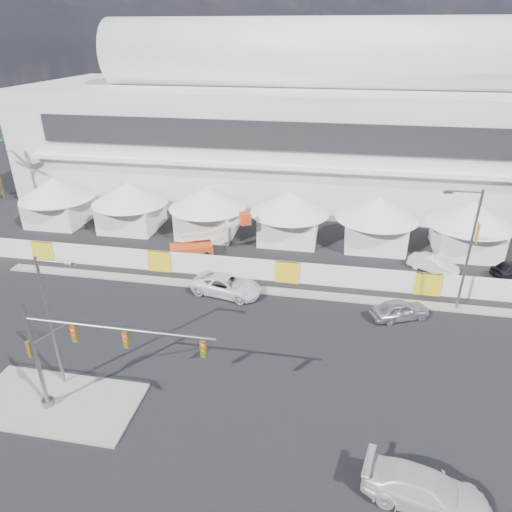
% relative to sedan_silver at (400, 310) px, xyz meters
% --- Properties ---
extents(ground, '(160.00, 160.00, 0.00)m').
position_rel_sedan_silver_xyz_m(ground, '(-15.35, -10.31, -0.77)').
color(ground, black).
rests_on(ground, ground).
extents(median_island, '(10.00, 5.00, 0.15)m').
position_rel_sedan_silver_xyz_m(median_island, '(-21.35, -13.31, -0.70)').
color(median_island, gray).
rests_on(median_island, ground).
extents(far_curb, '(80.00, 1.20, 0.12)m').
position_rel_sedan_silver_xyz_m(far_curb, '(4.65, 2.19, -0.71)').
color(far_curb, gray).
rests_on(far_curb, ground).
extents(stadium, '(80.00, 24.80, 21.98)m').
position_rel_sedan_silver_xyz_m(stadium, '(-6.64, 31.19, 8.67)').
color(stadium, silver).
rests_on(stadium, ground).
extents(tent_row, '(53.40, 8.40, 5.40)m').
position_rel_sedan_silver_xyz_m(tent_row, '(-14.85, 13.69, 2.37)').
color(tent_row, white).
rests_on(tent_row, ground).
extents(hoarding_fence, '(70.00, 0.25, 2.00)m').
position_rel_sedan_silver_xyz_m(hoarding_fence, '(-9.35, 4.19, 0.23)').
color(hoarding_fence, white).
rests_on(hoarding_fence, ground).
extents(sedan_silver, '(3.49, 4.90, 1.55)m').
position_rel_sedan_silver_xyz_m(sedan_silver, '(0.00, 0.00, 0.00)').
color(sedan_silver, silver).
rests_on(sedan_silver, ground).
extents(pickup_curb, '(3.77, 6.37, 1.66)m').
position_rel_sedan_silver_xyz_m(pickup_curb, '(-14.20, 1.16, 0.05)').
color(pickup_curb, white).
rests_on(pickup_curb, ground).
extents(pickup_near, '(3.65, 6.28, 1.71)m').
position_rel_sedan_silver_xyz_m(pickup_near, '(-0.37, -16.03, 0.08)').
color(pickup_near, silver).
rests_on(pickup_near, ground).
extents(lot_car_a, '(3.67, 4.68, 1.49)m').
position_rel_sedan_silver_xyz_m(lot_car_a, '(3.85, 8.65, -0.03)').
color(lot_car_a, white).
rests_on(lot_car_a, ground).
extents(traffic_mast, '(10.97, 0.69, 7.09)m').
position_rel_sedan_silver_xyz_m(traffic_mast, '(-19.24, -13.59, 3.40)').
color(traffic_mast, gray).
rests_on(traffic_mast, median_island).
extents(streetlight_median, '(2.47, 0.25, 8.91)m').
position_rel_sedan_silver_xyz_m(streetlight_median, '(-21.57, -11.57, 4.49)').
color(streetlight_median, slate).
rests_on(streetlight_median, median_island).
extents(streetlight_curb, '(2.99, 0.67, 10.11)m').
position_rel_sedan_silver_xyz_m(streetlight_curb, '(4.49, 2.19, 5.09)').
color(streetlight_curb, gray).
rests_on(streetlight_curb, ground).
extents(boom_lift, '(8.46, 3.38, 4.14)m').
position_rel_sedan_silver_xyz_m(boom_lift, '(-18.61, 7.57, 0.34)').
color(boom_lift, red).
rests_on(boom_lift, ground).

